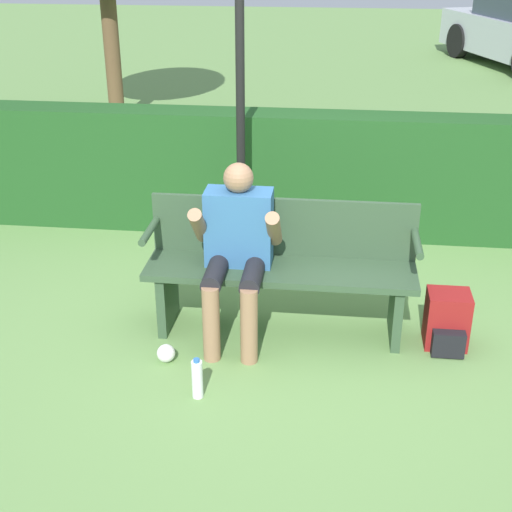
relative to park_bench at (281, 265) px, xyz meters
The scene contains 8 objects.
ground_plane 0.48m from the park_bench, 90.00° to the right, with size 40.00×40.00×0.00m, color #668E4C.
hedge_back 1.70m from the park_bench, 90.00° to the left, with size 12.00×0.38×1.08m.
park_bench is the anchor object (origin of this frame).
person_seated 0.36m from the park_bench, 156.05° to the right, with size 0.57×0.61×1.17m.
backpack 1.15m from the park_bench, ahead, with size 0.28×0.31×0.38m.
water_bottle 1.02m from the park_bench, 115.52° to the right, with size 0.07×0.07×0.26m.
signpost 1.51m from the park_bench, 110.21° to the left, with size 0.38×0.09×2.38m.
litter_crumple 0.96m from the park_bench, 142.65° to the right, with size 0.12×0.12×0.12m.
Camera 1 is at (0.33, -4.20, 2.56)m, focal length 50.00 mm.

